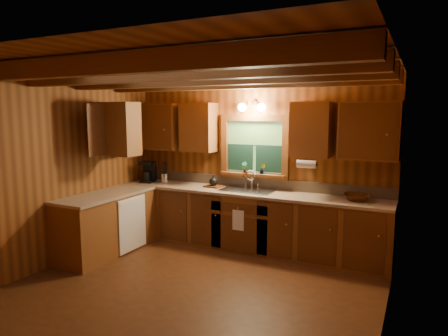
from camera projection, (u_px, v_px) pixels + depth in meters
room at (193, 181)px, 4.60m from camera, size 4.20×4.20×4.20m
ceiling_beams at (192, 75)px, 4.43m from camera, size 4.20×2.54×0.18m
base_cabinets at (209, 222)px, 6.07m from camera, size 4.20×2.22×0.86m
countertop at (210, 193)px, 6.01m from camera, size 4.20×2.24×0.04m
backsplash at (254, 183)px, 6.31m from camera, size 4.20×0.02×0.16m
dishwasher_panel at (132, 224)px, 5.97m from camera, size 0.02×0.60×0.80m
upper_cabinets at (209, 129)px, 6.03m from camera, size 4.19×1.77×0.78m
window at (254, 148)px, 6.22m from camera, size 1.12×0.08×1.00m
window_sill at (253, 174)px, 6.24m from camera, size 1.06×0.14×0.04m
wall_sconce at (252, 107)px, 6.03m from camera, size 0.45×0.21×0.17m
paper_towel_roll at (307, 164)px, 5.54m from camera, size 0.27×0.11×0.11m
dish_towel at (238, 220)px, 5.83m from camera, size 0.18×0.01×0.30m
sink at (247, 194)px, 6.08m from camera, size 0.82×0.48×0.43m
coffee_maker at (148, 172)px, 6.82m from camera, size 0.20×0.26×0.36m
utensil_crock at (164, 178)px, 6.75m from camera, size 0.13×0.13×0.36m
cutting_board at (213, 186)px, 6.36m from camera, size 0.29×0.22×0.02m
teakettle at (213, 182)px, 6.35m from camera, size 0.13×0.13×0.17m
wicker_basket at (357, 197)px, 5.40m from camera, size 0.41×0.41×0.09m
potted_plant_left at (245, 167)px, 6.26m from camera, size 0.10×0.08×0.18m
potted_plant_right at (262, 169)px, 6.14m from camera, size 0.09×0.08×0.16m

